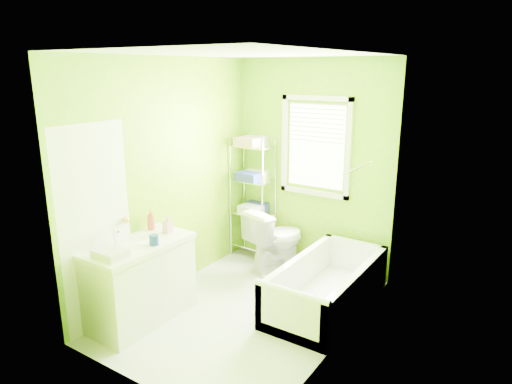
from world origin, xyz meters
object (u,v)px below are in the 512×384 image
Objects in this scene: toilet at (276,239)px; wire_shelf_unit at (254,185)px; bathtub at (325,292)px; vanity at (140,279)px.

wire_shelf_unit reaches higher than toilet.
bathtub is at bearing 165.54° from toilet.
vanity is (-1.45, -1.25, 0.27)m from bathtub.
wire_shelf_unit is (-0.48, 0.22, 0.59)m from toilet.
vanity reaches higher than bathtub.
toilet is at bearing 150.02° from bathtub.
wire_shelf_unit reaches higher than bathtub.
bathtub is 1.81m from wire_shelf_unit.
toilet is (-0.94, 0.54, 0.24)m from bathtub.
vanity reaches higher than toilet.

